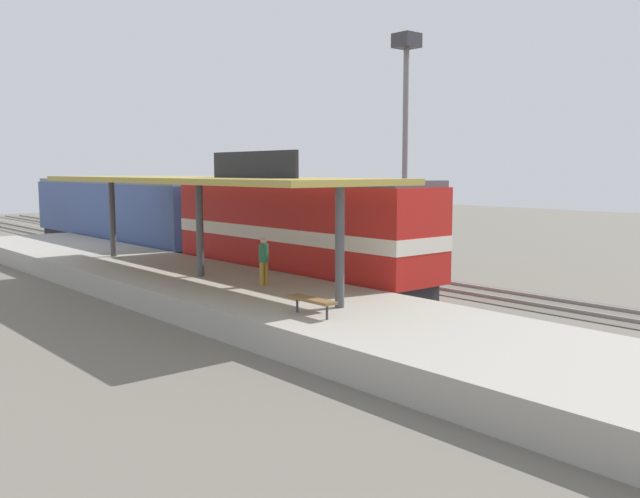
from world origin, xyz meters
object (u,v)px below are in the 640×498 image
passenger_carriage_single (117,213)px  light_mast (406,101)px  locomotive (296,230)px  platform_bench (312,300)px  person_waiting (264,259)px

passenger_carriage_single → light_mast: (7.80, -17.06, 6.08)m
locomotive → passenger_carriage_single: 18.00m
platform_bench → person_waiting: bearing=68.5°
passenger_carriage_single → locomotive: bearing=-90.0°
passenger_carriage_single → light_mast: light_mast is taller
light_mast → locomotive: bearing=-173.2°
platform_bench → passenger_carriage_single: bearing=77.1°
locomotive → passenger_carriage_single: (0.00, 18.00, -0.10)m
locomotive → platform_bench: bearing=-126.0°
platform_bench → light_mast: bearing=33.6°
locomotive → person_waiting: 5.20m
light_mast → passenger_carriage_single: bearing=114.6°
platform_bench → locomotive: 10.26m
platform_bench → person_waiting: (1.97, 5.01, 0.51)m
light_mast → person_waiting: (-11.83, -4.18, -6.54)m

